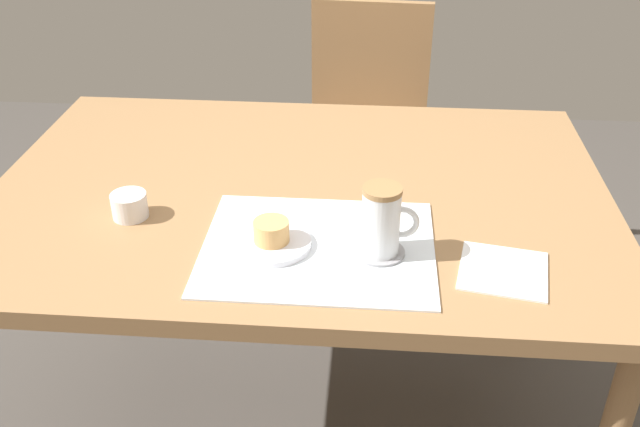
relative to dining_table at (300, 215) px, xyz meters
The scene contains 9 objects.
dining_table is the anchor object (origin of this frame).
wooden_chair 0.86m from the dining_table, 81.30° to the left, with size 0.45×0.45×0.91m.
placemat 0.25m from the dining_table, 75.56° to the right, with size 0.42×0.35×0.00m, color white.
pastry_plate 0.25m from the dining_table, 95.99° to the right, with size 0.15×0.15×0.01m, color white.
pastry 0.26m from the dining_table, 95.99° to the right, with size 0.07×0.07×0.04m, color #E0A860.
coffee_coaster 0.31m from the dining_table, 55.07° to the right, with size 0.09×0.09×0.01m, color #99999E.
coffee_mug 0.33m from the dining_table, 54.69° to the right, with size 0.10×0.07×0.13m.
paper_napkin 0.48m from the dining_table, 35.83° to the right, with size 0.15×0.15×0.00m, color white.
sugar_bowl 0.36m from the dining_table, 154.70° to the right, with size 0.07×0.07×0.05m, color white.
Camera 1 is at (0.15, -1.32, 1.49)m, focal length 40.00 mm.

